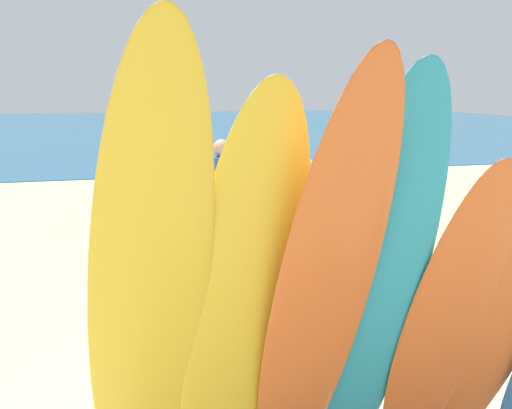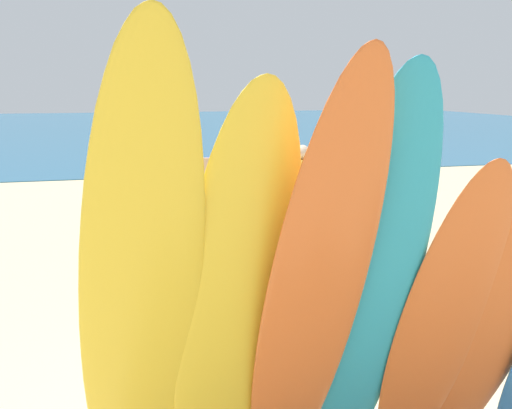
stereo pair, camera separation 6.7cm
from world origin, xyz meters
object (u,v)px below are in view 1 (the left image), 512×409
surfboard_teal_3 (372,305)px  beach_chair_blue (489,248)px  beachgoer_by_water (300,189)px  beachgoer_strolling (153,169)px  beachgoer_photographing (258,172)px  surfboard_yellow_1 (241,325)px  surfboard_orange_4 (443,333)px  surfboard_rack (349,352)px  surfboard_orange_2 (318,313)px  beachgoer_midbeach (149,165)px  surfboard_yellow_0 (150,317)px  beachgoer_near_rack (222,192)px

surfboard_teal_3 → beach_chair_blue: 4.72m
surfboard_teal_3 → beachgoer_by_water: surfboard_teal_3 is taller
beachgoer_by_water → beachgoer_strolling: bearing=21.2°
beach_chair_blue → beachgoer_photographing: bearing=92.2°
surfboard_yellow_1 → beachgoer_by_water: surfboard_yellow_1 is taller
beachgoer_photographing → beach_chair_blue: (1.81, -3.84, -0.47)m
surfboard_orange_4 → beach_chair_blue: surfboard_orange_4 is taller
beach_chair_blue → surfboard_rack: bearing=-161.4°
surfboard_orange_2 → beachgoer_by_water: surfboard_orange_2 is taller
surfboard_teal_3 → beachgoer_by_water: bearing=78.2°
surfboard_rack → beach_chair_blue: beach_chair_blue is taller
surfboard_teal_3 → beachgoer_midbeach: bearing=95.6°
surfboard_yellow_0 → surfboard_rack: bearing=27.6°
surfboard_rack → beachgoer_midbeach: size_ratio=2.15×
surfboard_rack → surfboard_teal_3: surfboard_teal_3 is taller
surfboard_yellow_1 → beachgoer_near_rack: 5.13m
surfboard_orange_2 → beachgoer_near_rack: (0.60, 5.13, -0.30)m
surfboard_orange_2 → beachgoer_midbeach: surfboard_orange_2 is taller
surfboard_orange_4 → surfboard_yellow_0: bearing=-176.0°
beachgoer_midbeach → beach_chair_blue: beachgoer_midbeach is taller
beachgoer_strolling → surfboard_yellow_0: bearing=150.2°
surfboard_rack → beachgoer_near_rack: size_ratio=1.93×
surfboard_orange_2 → beachgoer_by_water: bearing=68.7°
beachgoer_photographing → surfboard_orange_2: bearing=-124.9°
beachgoer_midbeach → beachgoer_near_rack: bearing=-106.0°
surfboard_orange_2 → surfboard_yellow_0: bearing=176.4°
surfboard_teal_3 → surfboard_orange_4: size_ratio=1.22×
beachgoer_strolling → beachgoer_midbeach: 0.93m
surfboard_yellow_1 → surfboard_orange_2: surfboard_orange_2 is taller
surfboard_yellow_0 → beach_chair_blue: size_ratio=3.24×
surfboard_yellow_1 → surfboard_yellow_0: bearing=-174.8°
surfboard_rack → beach_chair_blue: size_ratio=3.66×
surfboard_teal_3 → beachgoer_photographing: surfboard_teal_3 is taller
beachgoer_midbeach → beachgoer_by_water: bearing=-86.4°
surfboard_orange_2 → beachgoer_photographing: size_ratio=1.75×
surfboard_yellow_0 → surfboard_orange_4: (1.57, 0.13, -0.30)m
surfboard_orange_2 → beachgoer_photographing: surfboard_orange_2 is taller
beachgoer_photographing → beachgoer_near_rack: (-1.08, -2.19, 0.06)m
beachgoer_photographing → surfboard_teal_3: bearing=-122.6°
surfboard_orange_2 → surfboard_teal_3: size_ratio=1.03×
surfboard_orange_4 → beachgoer_midbeach: size_ratio=1.46×
beachgoer_midbeach → beachgoer_by_water: 3.90m
surfboard_orange_2 → beachgoer_by_water: size_ratio=1.81×
surfboard_orange_4 → beachgoer_near_rack: (-0.17, 5.00, -0.06)m
beachgoer_by_water → beach_chair_blue: (1.65, -2.15, -0.44)m
surfboard_rack → beach_chair_blue: bearing=41.7°
surfboard_rack → surfboard_yellow_0: size_ratio=1.13×
surfboard_yellow_1 → surfboard_rack: bearing=34.0°
surfboard_rack → surfboard_yellow_0: (-1.35, -0.84, 0.70)m
surfboard_yellow_1 → beach_chair_blue: surfboard_yellow_1 is taller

